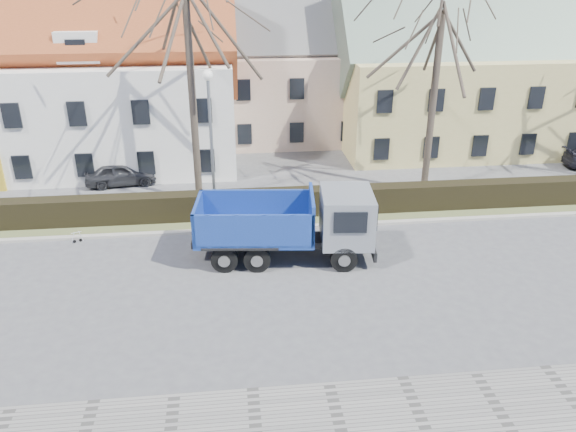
{
  "coord_description": "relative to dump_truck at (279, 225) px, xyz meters",
  "views": [
    {
      "loc": [
        -0.37,
        -18.71,
        11.28
      ],
      "look_at": [
        1.96,
        2.48,
        1.6
      ],
      "focal_mm": 35.0,
      "sensor_mm": 36.0,
      "label": 1
    }
  ],
  "objects": [
    {
      "name": "tree_1",
      "position": [
        -3.52,
        6.63,
        4.82
      ],
      "size": [
        9.2,
        9.2,
        12.65
      ],
      "primitive_type": null,
      "color": "#3C332A",
      "rests_on": "ground"
    },
    {
      "name": "curb_far",
      "position": [
        -1.52,
        2.73,
        -1.45
      ],
      "size": [
        80.0,
        0.3,
        0.12
      ],
      "primitive_type": "cube",
      "color": "#A09B91",
      "rests_on": "ground"
    },
    {
      "name": "building_yellow",
      "position": [
        14.48,
        15.13,
        2.74
      ],
      "size": [
        18.8,
        10.8,
        8.5
      ],
      "primitive_type": null,
      "color": "#CDBD70",
      "rests_on": "ground"
    },
    {
      "name": "grass_strip",
      "position": [
        -1.52,
        4.33,
        -1.46
      ],
      "size": [
        80.0,
        3.0,
        0.1
      ],
      "primitive_type": "cube",
      "color": "#525B33",
      "rests_on": "ground"
    },
    {
      "name": "parked_car_a",
      "position": [
        -7.85,
        9.36,
        -0.85
      ],
      "size": [
        4.02,
        2.07,
        1.31
      ],
      "primitive_type": "imported",
      "rotation": [
        0.0,
        0.0,
        1.71
      ],
      "color": "#2C2D31",
      "rests_on": "ground"
    },
    {
      "name": "streetlight",
      "position": [
        -2.69,
        5.13,
        1.98
      ],
      "size": [
        0.55,
        0.55,
        6.98
      ],
      "primitive_type": null,
      "color": "gray",
      "rests_on": "ground"
    },
    {
      "name": "hedge",
      "position": [
        -1.52,
        4.13,
        -0.86
      ],
      "size": [
        60.0,
        0.9,
        1.3
      ],
      "primitive_type": "cube",
      "color": "black",
      "rests_on": "ground"
    },
    {
      "name": "ground",
      "position": [
        -1.52,
        -1.87,
        -1.51
      ],
      "size": [
        120.0,
        120.0,
        0.0
      ],
      "primitive_type": "plane",
      "color": "#4D4D50"
    },
    {
      "name": "cart_frame",
      "position": [
        -8.86,
        2.28,
        -1.23
      ],
      "size": [
        0.7,
        0.56,
        0.55
      ],
      "primitive_type": null,
      "rotation": [
        0.0,
        0.0,
        0.42
      ],
      "color": "silver",
      "rests_on": "ground"
    },
    {
      "name": "building_white",
      "position": [
        -14.52,
        14.13,
        3.24
      ],
      "size": [
        26.8,
        10.8,
        9.5
      ],
      "primitive_type": null,
      "color": "white",
      "rests_on": "ground"
    },
    {
      "name": "dump_truck",
      "position": [
        0.0,
        0.0,
        0.0
      ],
      "size": [
        7.78,
        3.53,
        3.02
      ],
      "primitive_type": null,
      "rotation": [
        0.0,
        0.0,
        -0.1
      ],
      "color": "navy",
      "rests_on": "ground"
    },
    {
      "name": "building_pink",
      "position": [
        2.48,
        18.13,
        2.49
      ],
      "size": [
        10.8,
        8.8,
        8.0
      ],
      "primitive_type": null,
      "color": "#C9A58E",
      "rests_on": "ground"
    },
    {
      "name": "tree_2",
      "position": [
        8.48,
        6.63,
        3.99
      ],
      "size": [
        8.0,
        8.0,
        11.0
      ],
      "primitive_type": null,
      "color": "#3C332A",
      "rests_on": "ground"
    }
  ]
}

